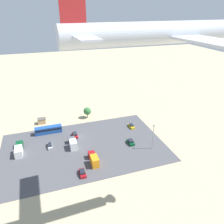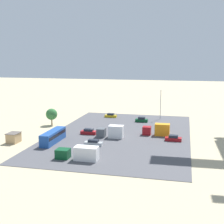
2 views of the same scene
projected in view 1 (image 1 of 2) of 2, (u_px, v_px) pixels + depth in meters
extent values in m
plane|color=tan|center=(80.00, 137.00, 90.82)|extent=(400.00, 400.00, 0.00)
cube|color=#4C4C51|center=(84.00, 147.00, 84.18)|extent=(61.31, 38.39, 0.08)
cube|color=tan|center=(42.00, 121.00, 100.92)|extent=(3.41, 2.61, 2.45)
cube|color=#59514C|center=(41.00, 119.00, 100.37)|extent=(3.65, 2.85, 0.12)
cube|color=#1E4C9E|center=(48.00, 130.00, 93.00)|extent=(11.14, 2.55, 3.01)
cube|color=black|center=(48.00, 129.00, 92.76)|extent=(10.69, 2.59, 0.84)
cube|color=#0C4723|center=(131.00, 143.00, 86.12)|extent=(1.99, 4.09, 0.96)
cube|color=#1E232D|center=(131.00, 141.00, 85.76)|extent=(1.67, 2.29, 0.70)
cube|color=#ADB2B7|center=(50.00, 146.00, 84.11)|extent=(1.72, 4.56, 0.83)
cube|color=#1E232D|center=(50.00, 144.00, 83.80)|extent=(1.44, 2.55, 0.61)
cube|color=maroon|center=(82.00, 173.00, 70.22)|extent=(1.86, 4.26, 0.88)
cube|color=#1E232D|center=(82.00, 172.00, 69.89)|extent=(1.57, 2.38, 0.64)
cube|color=maroon|center=(75.00, 135.00, 90.95)|extent=(1.94, 4.47, 0.90)
cube|color=#1E232D|center=(75.00, 134.00, 90.61)|extent=(1.63, 2.50, 0.66)
cube|color=gold|center=(131.00, 126.00, 97.93)|extent=(1.73, 4.26, 0.83)
cube|color=#1E232D|center=(131.00, 125.00, 97.62)|extent=(1.45, 2.39, 0.61)
cube|color=#4C5156|center=(72.00, 140.00, 86.44)|extent=(2.57, 2.20, 2.34)
cube|color=white|center=(73.00, 145.00, 82.67)|extent=(2.57, 3.92, 3.35)
cube|color=#0C4723|center=(20.00, 145.00, 83.76)|extent=(2.58, 2.83, 2.07)
cube|color=white|center=(19.00, 152.00, 79.01)|extent=(2.58, 5.03, 2.95)
cube|color=maroon|center=(92.00, 155.00, 77.80)|extent=(2.36, 2.28, 2.31)
cube|color=orange|center=(95.00, 161.00, 73.90)|extent=(2.36, 4.06, 3.30)
cylinder|color=brown|center=(88.00, 116.00, 106.23)|extent=(0.36, 0.36, 2.17)
sphere|color=#337038|center=(87.00, 111.00, 105.16)|extent=(3.66, 3.66, 3.66)
cylinder|color=gray|center=(153.00, 138.00, 81.15)|extent=(0.20, 0.20, 9.80)
cube|color=#4C4C51|center=(154.00, 126.00, 78.95)|extent=(0.90, 0.28, 0.20)
cylinder|color=silver|center=(179.00, 32.00, 34.73)|extent=(38.29, 4.61, 3.41)
cube|color=silver|center=(179.00, 35.00, 34.95)|extent=(6.43, 34.53, 0.36)
cube|color=silver|center=(80.00, 35.00, 29.62)|extent=(3.06, 12.30, 0.24)
cube|color=#B22323|center=(72.00, 0.00, 27.56)|extent=(3.45, 0.39, 6.11)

